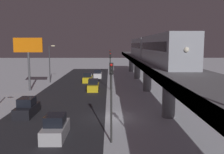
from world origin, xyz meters
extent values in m
plane|color=silver|center=(0.00, 0.00, 0.00)|extent=(240.00, 240.00, 0.00)
cube|color=#28282D|center=(5.66, 0.00, 0.00)|extent=(11.00, 107.55, 0.01)
cube|color=slate|center=(-6.66, 0.00, 5.10)|extent=(5.00, 107.55, 0.80)
cube|color=#38383D|center=(-4.28, 0.00, 5.10)|extent=(0.24, 105.40, 0.80)
cylinder|color=slate|center=(-6.66, -46.09, 2.35)|extent=(1.40, 1.40, 4.70)
cylinder|color=slate|center=(-6.66, -30.73, 2.35)|extent=(1.40, 1.40, 4.70)
cylinder|color=slate|center=(-6.66, -15.36, 2.35)|extent=(1.40, 1.40, 4.70)
cylinder|color=slate|center=(-6.66, 0.00, 2.35)|extent=(1.40, 1.40, 4.70)
cube|color=#999EA8|center=(-6.66, -3.48, 7.20)|extent=(2.90, 18.00, 3.40)
cube|color=black|center=(-6.66, -3.48, 7.61)|extent=(2.94, 16.20, 0.90)
cube|color=#999EA8|center=(-6.66, -22.08, 7.20)|extent=(2.90, 18.00, 3.40)
cube|color=black|center=(-6.66, -22.08, 7.61)|extent=(2.94, 16.20, 0.90)
sphere|color=white|center=(-6.66, 5.57, 7.37)|extent=(0.44, 0.44, 0.44)
cube|color=gold|center=(2.46, -15.81, 0.55)|extent=(1.80, 4.10, 1.10)
cube|color=black|center=(2.46, -15.81, 1.54)|extent=(1.58, 1.97, 0.87)
cylinder|color=black|center=(3.31, -17.08, 0.32)|extent=(0.20, 0.64, 0.64)
cylinder|color=black|center=(1.60, -17.08, 0.32)|extent=(0.20, 0.64, 0.64)
cylinder|color=black|center=(3.31, -14.54, 0.32)|extent=(0.20, 0.64, 0.64)
cylinder|color=black|center=(1.60, -14.54, 0.32)|extent=(0.20, 0.64, 0.64)
cube|color=#B2B2B7|center=(4.26, 5.90, 0.55)|extent=(1.80, 4.09, 1.10)
cube|color=black|center=(4.26, 5.90, 1.54)|extent=(1.58, 1.96, 0.87)
cube|color=silver|center=(2.46, -32.58, 0.55)|extent=(1.80, 4.31, 1.10)
cube|color=black|center=(2.46, -32.58, 1.54)|extent=(1.58, 2.07, 0.87)
cube|color=gold|center=(4.26, -25.74, 0.55)|extent=(1.80, 4.42, 1.10)
cube|color=black|center=(4.26, -25.74, 1.54)|extent=(1.58, 2.12, 0.87)
cube|color=black|center=(8.86, -0.89, 0.55)|extent=(1.80, 4.36, 1.10)
cube|color=black|center=(8.86, -0.89, 1.54)|extent=(1.58, 2.09, 0.87)
cylinder|color=#2D2D2D|center=(-0.44, 7.04, 2.75)|extent=(0.16, 0.16, 5.50)
cube|color=black|center=(-0.44, 7.04, 5.95)|extent=(0.32, 0.32, 0.90)
sphere|color=red|center=(-0.44, 7.22, 6.25)|extent=(0.20, 0.20, 0.20)
sphere|color=black|center=(-0.44, 7.22, 5.95)|extent=(0.20, 0.20, 0.20)
sphere|color=black|center=(-0.44, 7.22, 5.65)|extent=(0.20, 0.20, 0.20)
cylinder|color=#2D2D2D|center=(-0.44, -16.55, 2.75)|extent=(0.16, 0.16, 5.50)
cube|color=black|center=(-0.44, -16.55, 5.95)|extent=(0.32, 0.32, 0.90)
sphere|color=red|center=(-0.44, -16.37, 6.25)|extent=(0.20, 0.20, 0.20)
sphere|color=black|center=(-0.44, -16.37, 5.95)|extent=(0.20, 0.20, 0.20)
sphere|color=black|center=(-0.44, -16.37, 5.65)|extent=(0.20, 0.20, 0.20)
cylinder|color=#2D2D2D|center=(-0.44, -40.13, 2.75)|extent=(0.16, 0.16, 5.50)
cube|color=black|center=(-0.44, -40.13, 5.95)|extent=(0.32, 0.32, 0.90)
sphere|color=red|center=(-0.44, -39.95, 6.25)|extent=(0.20, 0.20, 0.20)
sphere|color=black|center=(-0.44, -39.95, 5.95)|extent=(0.20, 0.20, 0.20)
sphere|color=black|center=(-0.44, -39.95, 5.65)|extent=(0.20, 0.20, 0.20)
cylinder|color=#4C4C51|center=(13.23, -15.81, 3.25)|extent=(0.36, 0.36, 6.50)
cube|color=orange|center=(13.23, -15.81, 7.70)|extent=(4.80, 0.30, 2.40)
cylinder|color=#38383D|center=(11.96, -25.00, 3.75)|extent=(0.20, 0.20, 7.50)
ellipsoid|color=#F4E5B2|center=(11.16, -25.00, 7.50)|extent=(0.90, 0.44, 0.30)
camera|label=1|loc=(-0.30, 26.29, 7.81)|focal=40.23mm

